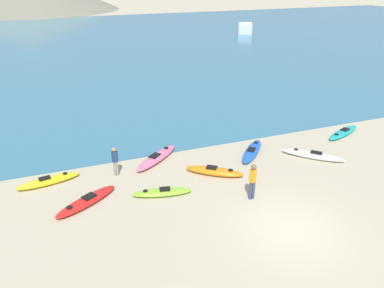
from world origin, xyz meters
The scene contains 13 objects.
ground_plane centered at (0.00, 0.00, 0.00)m, with size 400.00×400.00×0.00m, color tan.
bay_water centered at (0.00, 43.14, 0.03)m, with size 160.00×70.00×0.06m, color teal.
kayak_on_sand_0 centered at (-7.31, 4.68, 0.15)m, with size 3.05×2.30×0.33m.
kayak_on_sand_1 centered at (-4.04, 4.18, 0.15)m, with size 2.76×1.18×0.34m.
kayak_on_sand_2 centered at (8.45, 6.79, 0.14)m, with size 3.24×1.85×0.32m.
kayak_on_sand_3 centered at (1.84, 6.45, 0.16)m, with size 2.64×2.76×0.36m.
kayak_on_sand_4 centered at (-1.05, 5.07, 0.18)m, with size 2.76×2.26×0.41m.
kayak_on_sand_5 centered at (-3.33, 7.52, 0.18)m, with size 3.08×2.73×0.41m.
kayak_on_sand_6 centered at (4.66, 4.81, 0.18)m, with size 2.79×2.74×0.39m.
kayak_on_sand_7 centered at (-8.81, 7.03, 0.17)m, with size 2.98×1.12×0.39m.
person_near_foreground centered at (-0.39, 2.49, 0.99)m, with size 0.35×0.24×1.72m.
person_near_waterline centered at (-5.64, 6.70, 0.88)m, with size 0.31×0.21×1.54m.
moored_boat_0 centered at (22.32, 45.47, 0.72)m, with size 4.15×5.28×1.32m.
Camera 1 is at (-7.89, -9.74, 9.29)m, focal length 35.00 mm.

